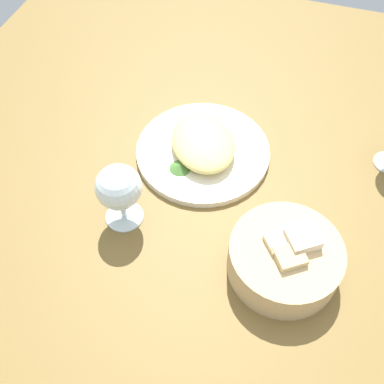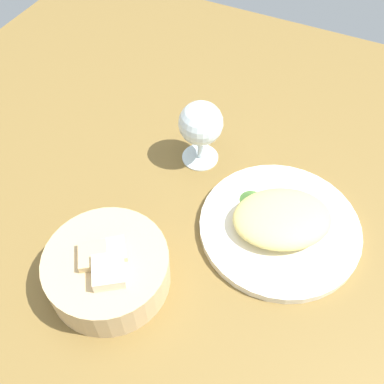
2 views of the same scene
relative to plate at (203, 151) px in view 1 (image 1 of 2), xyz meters
The scene contains 6 objects.
ground_plane 14.15cm from the plate, 45.01° to the left, with size 140.00×140.00×2.00cm, color brown.
plate is the anchor object (origin of this frame).
omelette 2.51cm from the plate, behind, with size 15.49×11.73×3.63cm, color #E8D375.
lettuce_garnish 6.61cm from the plate, 24.26° to the right, with size 4.04×4.04×1.28cm, color #497A33.
bread_basket 27.70cm from the plate, 44.63° to the left, with size 17.78×17.78×8.01cm.
wine_glass_near 21.47cm from the plate, 25.84° to the right, with size 7.68×7.68×12.38cm.
Camera 1 is at (47.08, 6.08, 67.26)cm, focal length 43.04 mm.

